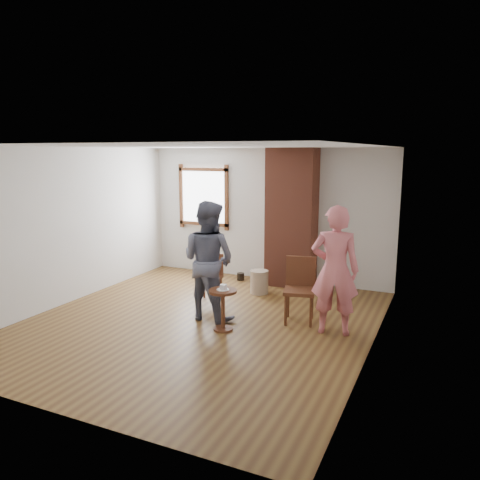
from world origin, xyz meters
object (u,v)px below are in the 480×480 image
object	(u,v)px
man	(208,260)
person_pink	(335,270)
stoneware_crock	(259,282)
side_table	(223,303)
dining_chair_left	(211,274)
dining_chair_right	(300,286)

from	to	relation	value
man	person_pink	size ratio (longest dim) A/B	1.00
stoneware_crock	man	world-z (taller)	man
side_table	person_pink	bearing A→B (deg)	20.72
stoneware_crock	person_pink	world-z (taller)	person_pink
dining_chair_left	person_pink	distance (m)	2.39
stoneware_crock	dining_chair_left	bearing A→B (deg)	-130.83
side_table	stoneware_crock	bearing A→B (deg)	96.05
stoneware_crock	person_pink	size ratio (longest dim) A/B	0.23
dining_chair_right	side_table	xyz separation A→B (m)	(-0.88, -0.84, -0.14)
dining_chair_left	side_table	xyz separation A→B (m)	(0.81, -1.16, -0.05)
stoneware_crock	dining_chair_left	world-z (taller)	dining_chair_left
dining_chair_left	side_table	size ratio (longest dim) A/B	1.35
stoneware_crock	man	bearing A→B (deg)	-98.56
dining_chair_right	man	xyz separation A→B (m)	(-1.30, -0.47, 0.36)
dining_chair_right	side_table	distance (m)	1.22
dining_chair_right	person_pink	world-z (taller)	person_pink
dining_chair_left	person_pink	size ratio (longest dim) A/B	0.44
man	person_pink	bearing A→B (deg)	-165.90
person_pink	dining_chair_right	bearing A→B (deg)	-36.52
stoneware_crock	dining_chair_right	distance (m)	1.52
side_table	person_pink	xyz separation A→B (m)	(1.46, 0.55, 0.51)
side_table	person_pink	size ratio (longest dim) A/B	0.33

